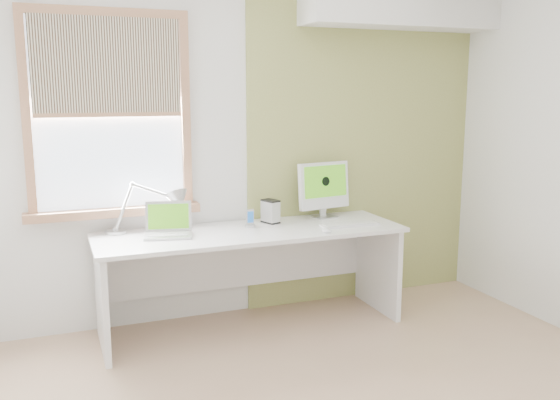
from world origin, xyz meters
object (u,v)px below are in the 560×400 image
desk_lamp (167,205)px  external_drive (270,211)px  desk (249,254)px  laptop (168,227)px  imac (324,187)px

desk_lamp → external_drive: 0.78m
desk_lamp → desk: bearing=-13.2°
laptop → imac: bearing=6.8°
external_drive → laptop: bearing=-172.2°
laptop → external_drive: bearing=7.8°
desk_lamp → laptop: size_ratio=1.71×
laptop → external_drive: laptop is taller
external_drive → imac: imac is taller
desk_lamp → external_drive: desk_lamp is taller
imac → desk: bearing=-166.9°
laptop → desk: bearing=-0.8°
desk_lamp → laptop: bearing=-97.8°
laptop → external_drive: 0.80m
laptop → imac: 1.27m
desk_lamp → imac: bearing=1.2°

